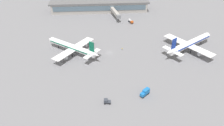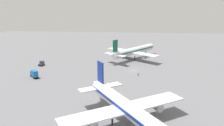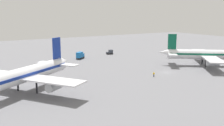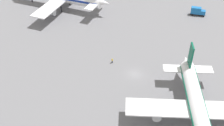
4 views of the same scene
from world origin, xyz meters
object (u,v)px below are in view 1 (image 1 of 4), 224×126
(airplane_taxiing, at_px, (190,44))
(ground_crew_worker, at_px, (122,49))
(airplane_at_gate, at_px, (73,47))
(baggage_tug, at_px, (107,101))
(catering_truck, at_px, (145,92))
(fuel_truck, at_px, (131,21))

(airplane_taxiing, distance_m, ground_crew_worker, 43.85)
(airplane_at_gate, bearing_deg, airplane_taxiing, -143.29)
(airplane_taxiing, bearing_deg, baggage_tug, -174.10)
(airplane_taxiing, height_order, catering_truck, airplane_taxiing)
(airplane_at_gate, relative_size, airplane_taxiing, 0.90)
(catering_truck, relative_size, fuel_truck, 0.83)
(ground_crew_worker, bearing_deg, airplane_at_gate, -28.61)
(ground_crew_worker, bearing_deg, fuel_truck, -138.05)
(airplane_taxiing, bearing_deg, fuel_truck, 89.45)
(airplane_at_gate, height_order, catering_truck, airplane_at_gate)
(baggage_tug, bearing_deg, ground_crew_worker, -98.56)
(baggage_tug, xyz_separation_m, ground_crew_worker, (-12.68, -49.90, -0.31))
(fuel_truck, relative_size, ground_crew_worker, 3.94)
(catering_truck, height_order, ground_crew_worker, catering_truck)
(fuel_truck, bearing_deg, baggage_tug, -31.65)
(airplane_taxiing, xyz_separation_m, catering_truck, (37.00, 41.97, -3.34))
(airplane_at_gate, relative_size, ground_crew_worker, 21.48)
(baggage_tug, relative_size, ground_crew_worker, 2.02)
(catering_truck, bearing_deg, airplane_at_gate, -89.46)
(airplane_at_gate, distance_m, ground_crew_worker, 32.23)
(airplane_taxiing, xyz_separation_m, ground_crew_worker, (43.51, -3.49, -4.19))
(airplane_at_gate, bearing_deg, baggage_tug, 149.55)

